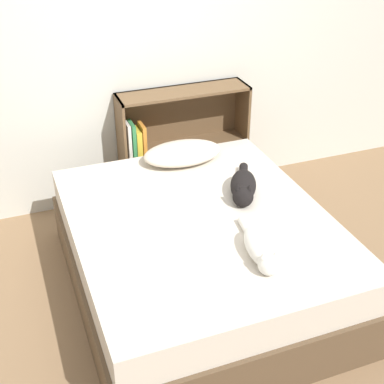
# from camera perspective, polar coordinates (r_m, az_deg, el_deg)

# --- Properties ---
(ground_plane) EXTENTS (8.00, 8.00, 0.00)m
(ground_plane) POSITION_cam_1_polar(r_m,az_deg,el_deg) (3.43, 0.81, -10.01)
(ground_plane) COLOR #846647
(wall_back) EXTENTS (8.00, 0.06, 2.50)m
(wall_back) POSITION_cam_1_polar(r_m,az_deg,el_deg) (3.92, -6.11, 16.07)
(wall_back) COLOR silver
(wall_back) RESTS_ON ground_plane
(bed) EXTENTS (1.50, 1.80, 0.52)m
(bed) POSITION_cam_1_polar(r_m,az_deg,el_deg) (3.27, 0.85, -6.62)
(bed) COLOR brown
(bed) RESTS_ON ground_plane
(pillow) EXTENTS (0.55, 0.33, 0.13)m
(pillow) POSITION_cam_1_polar(r_m,az_deg,el_deg) (3.70, -1.01, 4.18)
(pillow) COLOR beige
(pillow) RESTS_ON bed
(cat_light) EXTENTS (0.19, 0.51, 0.14)m
(cat_light) POSITION_cam_1_polar(r_m,az_deg,el_deg) (2.80, 7.37, -6.06)
(cat_light) COLOR white
(cat_light) RESTS_ON bed
(cat_dark) EXTENTS (0.31, 0.48, 0.15)m
(cat_dark) POSITION_cam_1_polar(r_m,az_deg,el_deg) (3.31, 5.48, 0.56)
(cat_dark) COLOR black
(cat_dark) RESTS_ON bed
(bookshelf) EXTENTS (0.99, 0.26, 0.88)m
(bookshelf) POSITION_cam_1_polar(r_m,az_deg,el_deg) (4.16, -1.55, 5.36)
(bookshelf) COLOR brown
(bookshelf) RESTS_ON ground_plane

